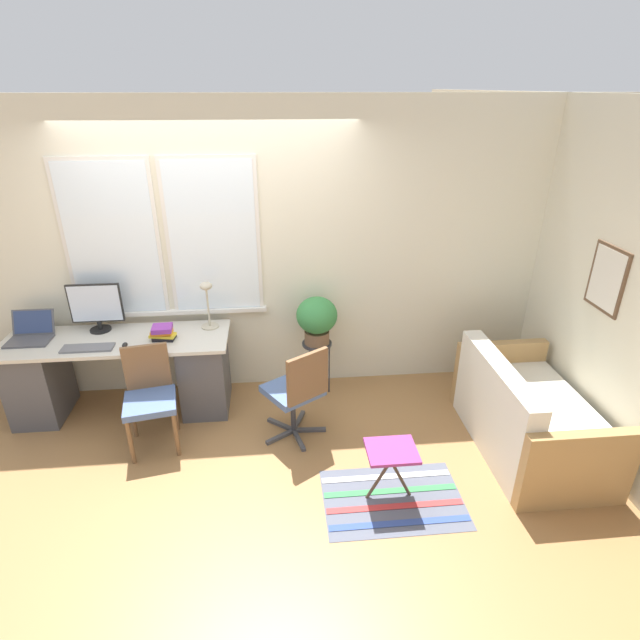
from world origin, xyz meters
TOP-DOWN VIEW (x-y plane):
  - ground_plane at (0.00, 0.00)m, footprint 14.00×14.00m
  - wall_back_with_window at (-0.02, 0.70)m, footprint 9.00×0.12m
  - wall_right_with_picture at (3.05, -0.00)m, footprint 0.08×9.00m
  - desk at (-0.91, 0.31)m, footprint 1.95×0.63m
  - laptop at (-1.63, 0.37)m, footprint 0.35×0.31m
  - monitor at (-1.09, 0.50)m, footprint 0.45×0.18m
  - keyboard at (-1.09, 0.14)m, footprint 0.42×0.14m
  - mouse at (-0.79, 0.15)m, footprint 0.04×0.07m
  - desk_lamp at (-0.11, 0.47)m, footprint 0.16×0.16m
  - book_stack at (-0.49, 0.26)m, footprint 0.23×0.16m
  - desk_chair_wooden at (-0.56, -0.18)m, footprint 0.47×0.48m
  - office_chair_swivel at (0.65, -0.23)m, footprint 0.57×0.58m
  - couch_loveseat at (2.51, -0.54)m, footprint 0.83×1.41m
  - plant_stand at (0.87, 0.43)m, footprint 0.28×0.28m
  - potted_plant at (0.87, 0.43)m, footprint 0.38×0.38m
  - floor_rug_striped at (1.30, -1.03)m, footprint 1.02×0.68m
  - folding_stool at (1.27, -1.00)m, footprint 0.36×0.30m

SIDE VIEW (x-z plane):
  - ground_plane at x=0.00m, z-range 0.00..0.00m
  - floor_rug_striped at x=1.30m, z-range 0.00..0.01m
  - couch_loveseat at x=2.51m, z-range -0.12..0.68m
  - folding_stool at x=1.27m, z-range 0.17..0.61m
  - desk at x=-0.91m, z-range 0.03..0.77m
  - office_chair_swivel at x=0.65m, z-range 0.03..0.90m
  - desk_chair_wooden at x=-0.56m, z-range 0.04..0.89m
  - plant_stand at x=0.87m, z-range 0.22..0.78m
  - keyboard at x=-1.09m, z-range 0.74..0.76m
  - mouse at x=-0.79m, z-range 0.74..0.78m
  - laptop at x=-1.63m, z-range 0.68..0.91m
  - book_stack at x=-0.49m, z-range 0.75..0.88m
  - potted_plant at x=0.87m, z-range 0.59..1.04m
  - monitor at x=-1.09m, z-range 0.76..1.20m
  - desk_lamp at x=-0.11m, z-range 0.82..1.25m
  - wall_right_with_picture at x=3.05m, z-range 0.00..2.70m
  - wall_back_with_window at x=-0.02m, z-range 0.01..2.71m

